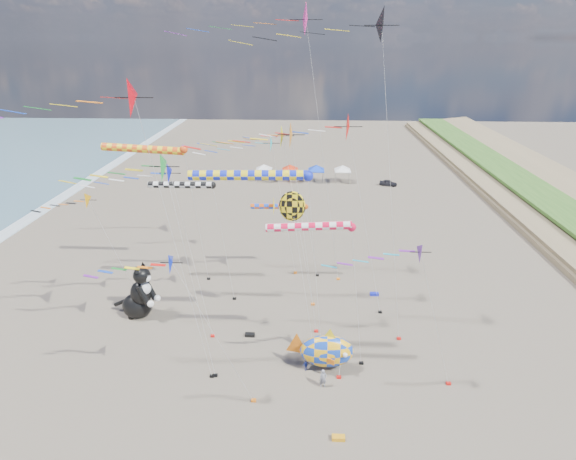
% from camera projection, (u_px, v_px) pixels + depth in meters
% --- Properties ---
extents(ground, '(260.00, 260.00, 0.00)m').
position_uv_depth(ground, '(269.00, 434.00, 31.25)').
color(ground, brown).
rests_on(ground, ground).
extents(delta_kite_0, '(16.27, 3.35, 28.73)m').
position_uv_depth(delta_kite_0, '(304.00, 21.00, 40.85)').
color(delta_kite_0, '#EC2590').
rests_on(delta_kite_0, ground).
extents(delta_kite_1, '(11.37, 2.35, 18.57)m').
position_uv_depth(delta_kite_1, '(277.00, 140.00, 39.79)').
color(delta_kite_1, yellow).
rests_on(delta_kite_1, ground).
extents(delta_kite_2, '(9.80, 1.63, 13.05)m').
position_uv_depth(delta_kite_2, '(170.00, 261.00, 29.63)').
color(delta_kite_2, '#081FC5').
rests_on(delta_kite_2, ground).
extents(delta_kite_3, '(9.70, 1.60, 12.98)m').
position_uv_depth(delta_kite_3, '(403.00, 251.00, 31.30)').
color(delta_kite_3, '#50168D').
rests_on(delta_kite_3, ground).
extents(delta_kite_4, '(10.85, 2.37, 19.74)m').
position_uv_depth(delta_kite_4, '(277.00, 137.00, 35.07)').
color(delta_kite_4, orange).
rests_on(delta_kite_4, ground).
extents(delta_kite_5, '(12.12, 2.77, 19.74)m').
position_uv_depth(delta_kite_5, '(352.00, 131.00, 38.06)').
color(delta_kite_5, red).
rests_on(delta_kite_5, ground).
extents(delta_kite_6, '(11.24, 1.97, 16.28)m').
position_uv_depth(delta_kite_6, '(252.00, 147.00, 46.90)').
color(delta_kite_6, '#12CBE2').
rests_on(delta_kite_6, ground).
extents(delta_kite_7, '(12.63, 2.77, 23.43)m').
position_uv_depth(delta_kite_7, '(133.00, 101.00, 28.07)').
color(delta_kite_7, red).
rests_on(delta_kite_7, ground).
extents(delta_kite_8, '(13.02, 2.77, 27.71)m').
position_uv_depth(delta_kite_8, '(386.00, 27.00, 30.95)').
color(delta_kite_8, black).
rests_on(delta_kite_8, ground).
extents(delta_kite_9, '(9.73, 1.99, 16.29)m').
position_uv_depth(delta_kite_9, '(156.00, 181.00, 35.70)').
color(delta_kite_9, '#0913C6').
rests_on(delta_kite_9, ground).
extents(delta_kite_10, '(9.07, 1.65, 12.98)m').
position_uv_depth(delta_kite_10, '(78.00, 201.00, 40.80)').
color(delta_kite_10, orange).
rests_on(delta_kite_10, ground).
extents(delta_kite_11, '(9.36, 2.29, 18.61)m').
position_uv_depth(delta_kite_11, '(156.00, 172.00, 29.94)').
color(delta_kite_11, green).
rests_on(delta_kite_11, ground).
extents(windsock_0, '(7.65, 0.62, 8.85)m').
position_uv_depth(windsock_0, '(281.00, 207.00, 48.87)').
color(windsock_0, '#D34B0E').
rests_on(windsock_0, ground).
extents(windsock_1, '(8.05, 0.66, 12.88)m').
position_uv_depth(windsock_1, '(313.00, 228.00, 33.25)').
color(windsock_1, red).
rests_on(windsock_1, ground).
extents(windsock_2, '(7.86, 0.68, 12.91)m').
position_uv_depth(windsock_2, '(184.00, 186.00, 42.63)').
color(windsock_2, black).
rests_on(windsock_2, ground).
extents(windsock_3, '(10.52, 0.81, 16.48)m').
position_uv_depth(windsock_3, '(254.00, 176.00, 33.16)').
color(windsock_3, '#1425C9').
rests_on(windsock_3, ground).
extents(windsock_4, '(10.03, 0.84, 15.44)m').
position_uv_depth(windsock_4, '(147.00, 150.00, 45.59)').
color(windsock_4, '#EC4A13').
rests_on(windsock_4, ground).
extents(angelfish_kite, '(3.74, 3.02, 13.89)m').
position_uv_depth(angelfish_kite, '(290.00, 207.00, 37.19)').
color(angelfish_kite, yellow).
rests_on(angelfish_kite, ground).
extents(cat_inflatable, '(4.83, 3.37, 5.91)m').
position_uv_depth(cat_inflatable, '(138.00, 289.00, 43.50)').
color(cat_inflatable, black).
rests_on(cat_inflatable, ground).
extents(fish_inflatable, '(5.93, 2.69, 4.12)m').
position_uv_depth(fish_inflatable, '(326.00, 351.00, 36.62)').
color(fish_inflatable, '#133FBF').
rests_on(fish_inflatable, ground).
extents(person_adult, '(0.67, 0.51, 1.63)m').
position_uv_depth(person_adult, '(323.00, 379.00, 35.18)').
color(person_adult, gray).
rests_on(person_adult, ground).
extents(child_green, '(0.53, 0.43, 1.01)m').
position_uv_depth(child_green, '(346.00, 350.00, 38.89)').
color(child_green, '#1A823F').
rests_on(child_green, ground).
extents(child_blue, '(0.66, 0.58, 1.07)m').
position_uv_depth(child_blue, '(306.00, 365.00, 37.10)').
color(child_blue, '#2D3FA4').
rests_on(child_blue, ground).
extents(kite_bag_0, '(0.90, 0.44, 0.30)m').
position_uv_depth(kite_bag_0, '(374.00, 294.00, 48.07)').
color(kite_bag_0, '#131DC0').
rests_on(kite_bag_0, ground).
extents(kite_bag_1, '(0.90, 0.44, 0.30)m').
position_uv_depth(kite_bag_1, '(250.00, 335.00, 41.47)').
color(kite_bag_1, black).
rests_on(kite_bag_1, ground).
extents(kite_bag_2, '(0.90, 0.44, 0.30)m').
position_uv_depth(kite_bag_2, '(338.00, 438.00, 30.78)').
color(kite_bag_2, orange).
rests_on(kite_bag_2, ground).
extents(tent_row, '(19.20, 4.20, 3.80)m').
position_uv_depth(tent_row, '(303.00, 166.00, 85.04)').
color(tent_row, white).
rests_on(tent_row, ground).
extents(parked_car, '(3.45, 2.19, 1.09)m').
position_uv_depth(parked_car, '(388.00, 183.00, 83.57)').
color(parked_car, '#26262D').
rests_on(parked_car, ground).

